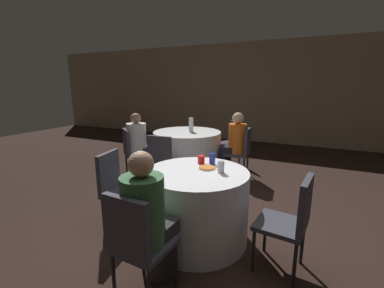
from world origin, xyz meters
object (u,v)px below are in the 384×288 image
at_px(pizza_plate_near, 207,168).
at_px(bottle_far, 191,125).
at_px(soda_can_blue, 212,159).
at_px(person_orange_shirt, 233,145).
at_px(table_far, 187,151).
at_px(person_green_jacket, 150,222).
at_px(person_white_shirt, 141,145).
at_px(soda_can_silver, 221,167).
at_px(chair_far_southwest, 132,149).
at_px(chair_near_west, 116,183).
at_px(table_near, 197,206).
at_px(chair_near_south, 136,239).
at_px(chair_near_east, 292,217).
at_px(chair_far_south, 162,158).
at_px(chair_far_northeast, 232,138).
at_px(chair_far_east, 242,149).

height_order(pizza_plate_near, bottle_far, bottle_far).
bearing_deg(soda_can_blue, person_orange_shirt, 99.09).
distance_m(table_far, person_green_jacket, 2.99).
bearing_deg(person_white_shirt, soda_can_silver, 6.32).
distance_m(chair_far_southwest, bottle_far, 1.17).
xyz_separation_m(person_white_shirt, bottle_far, (0.64, 0.71, 0.31)).
xyz_separation_m(table_far, chair_near_west, (0.18, -2.17, 0.15)).
relative_size(person_orange_shirt, soda_can_silver, 9.45).
distance_m(table_near, soda_can_blue, 0.53).
bearing_deg(chair_near_west, table_far, 175.11).
distance_m(chair_near_south, chair_near_west, 1.17).
height_order(table_near, pizza_plate_near, pizza_plate_near).
bearing_deg(person_white_shirt, pizza_plate_near, 5.15).
xyz_separation_m(person_green_jacket, bottle_far, (-1.00, 2.81, 0.31)).
distance_m(chair_near_west, bottle_far, 2.23).
relative_size(chair_near_east, bottle_far, 3.37).
bearing_deg(table_far, chair_near_east, -46.02).
xyz_separation_m(person_orange_shirt, soda_can_silver, (0.46, -1.99, 0.24)).
distance_m(chair_near_south, soda_can_silver, 1.08).
xyz_separation_m(table_far, soda_can_blue, (1.17, -1.72, 0.44)).
relative_size(table_near, person_white_shirt, 0.92).
xyz_separation_m(chair_near_south, soda_can_blue, (0.11, 1.23, 0.29)).
distance_m(chair_far_south, person_orange_shirt, 1.35).
distance_m(chair_near_east, person_white_shirt, 2.98).
distance_m(chair_near_west, pizza_plate_near, 1.05).
bearing_deg(chair_far_southwest, chair_far_northeast, 91.52).
xyz_separation_m(person_white_shirt, soda_can_blue, (1.73, -1.03, 0.24)).
relative_size(soda_can_blue, soda_can_silver, 1.00).
bearing_deg(chair_far_southwest, table_far, 90.00).
relative_size(soda_can_silver, bottle_far, 0.47).
bearing_deg(person_white_shirt, chair_near_west, -23.45).
relative_size(soda_can_blue, bottle_far, 0.47).
relative_size(chair_far_east, person_orange_shirt, 0.76).
distance_m(table_near, chair_far_northeast, 2.89).
bearing_deg(person_orange_shirt, chair_far_northeast, 14.69).
distance_m(table_far, soda_can_blue, 2.12).
xyz_separation_m(table_far, soda_can_silver, (1.34, -1.94, 0.44)).
distance_m(chair_near_south, person_green_jacket, 0.17).
relative_size(person_white_shirt, person_orange_shirt, 0.99).
distance_m(person_white_shirt, soda_can_silver, 2.30).
bearing_deg(chair_near_east, chair_far_southwest, 71.20).
bearing_deg(chair_far_northeast, chair_far_southwest, 88.48).
bearing_deg(person_green_jacket, soda_can_blue, 88.04).
relative_size(chair_near_south, chair_far_southwest, 1.00).
distance_m(chair_near_east, person_green_jacket, 1.18).
height_order(chair_far_southwest, soda_can_blue, chair_far_southwest).
relative_size(chair_far_southwest, soda_can_blue, 7.20).
distance_m(table_near, bottle_far, 2.34).
height_order(soda_can_blue, soda_can_silver, same).
height_order(chair_far_northeast, person_green_jacket, person_green_jacket).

